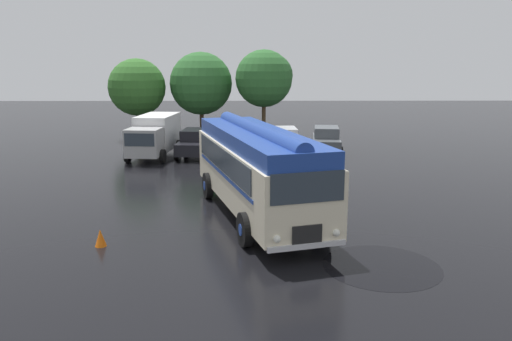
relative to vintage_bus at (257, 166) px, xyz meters
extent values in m
plane|color=black|center=(0.97, -0.50, -1.89)|extent=(120.00, 120.00, 0.00)
cube|color=beige|center=(0.00, 0.01, -0.29)|extent=(5.14, 10.30, 2.10)
cube|color=#1E3D93|center=(0.00, 0.01, 1.04)|extent=(4.89, 10.06, 0.56)
cylinder|color=#1E3D93|center=(0.00, 0.01, 1.30)|extent=(3.17, 9.30, 0.60)
cube|color=#2D3842|center=(1.13, 0.64, 0.28)|extent=(2.22, 7.71, 0.84)
cube|color=#2D3842|center=(-1.30, -0.05, 0.28)|extent=(2.22, 7.71, 0.84)
cube|color=#1E3D93|center=(1.16, 0.55, -0.26)|extent=(2.27, 7.90, 0.12)
cube|color=#1E3D93|center=(-1.27, -0.14, -0.26)|extent=(2.27, 7.90, 0.12)
cube|color=#2D3842|center=(1.37, -4.81, 0.38)|extent=(2.13, 0.64, 0.88)
cube|color=black|center=(1.37, -4.82, -0.99)|extent=(0.88, 0.30, 0.56)
cube|color=silver|center=(1.37, -4.84, -1.32)|extent=(2.31, 0.74, 0.16)
sphere|color=white|center=(2.24, -4.58, -1.02)|extent=(0.22, 0.22, 0.22)
sphere|color=white|center=(0.50, -5.07, -1.02)|extent=(0.22, 0.22, 0.22)
cylinder|color=black|center=(2.09, -2.62, -1.34)|extent=(0.57, 1.13, 1.10)
cylinder|color=#1E3D93|center=(2.09, -2.62, -1.34)|extent=(0.41, 0.46, 0.39)
cylinder|color=black|center=(-0.41, -3.33, -1.34)|extent=(0.57, 1.13, 1.10)
cylinder|color=#1E3D93|center=(-0.41, -3.33, -1.34)|extent=(0.41, 0.46, 0.39)
cylinder|color=black|center=(0.46, 3.16, -1.34)|extent=(0.57, 1.13, 1.10)
cylinder|color=#1E3D93|center=(0.46, 3.16, -1.34)|extent=(0.41, 0.46, 0.39)
cylinder|color=black|center=(-2.05, 2.45, -1.34)|extent=(0.57, 1.13, 1.10)
cylinder|color=#1E3D93|center=(-2.05, 2.45, -1.34)|extent=(0.41, 0.46, 0.39)
cube|color=black|center=(-3.65, 12.31, -1.22)|extent=(2.06, 4.33, 0.70)
cube|color=black|center=(-3.63, 12.46, -0.55)|extent=(1.68, 2.31, 0.64)
cube|color=#2D3842|center=(-2.88, 12.39, -0.55)|extent=(0.19, 1.93, 0.50)
cube|color=#2D3842|center=(-4.39, 12.52, -0.55)|extent=(0.19, 1.93, 0.50)
cylinder|color=black|center=(-2.89, 10.93, -1.57)|extent=(0.26, 0.66, 0.64)
cylinder|color=black|center=(-4.64, 11.09, -1.57)|extent=(0.26, 0.66, 0.64)
cylinder|color=black|center=(-2.66, 13.53, -1.57)|extent=(0.26, 0.66, 0.64)
cylinder|color=black|center=(-4.41, 13.68, -1.57)|extent=(0.26, 0.66, 0.64)
cube|color=#4C5156|center=(-0.78, 13.07, -1.22)|extent=(1.87, 4.26, 0.70)
cube|color=#4C5156|center=(-0.78, 13.22, -0.55)|extent=(1.58, 2.24, 0.64)
cube|color=#2D3842|center=(-0.02, 13.25, -0.55)|extent=(0.10, 1.93, 0.50)
cube|color=#2D3842|center=(-1.54, 13.19, -0.55)|extent=(0.10, 1.93, 0.50)
cylinder|color=black|center=(0.16, 11.80, -1.57)|extent=(0.23, 0.65, 0.64)
cylinder|color=black|center=(-1.60, 11.73, -1.57)|extent=(0.23, 0.65, 0.64)
cylinder|color=black|center=(0.05, 14.40, -1.57)|extent=(0.23, 0.65, 0.64)
cylinder|color=black|center=(-1.71, 14.33, -1.57)|extent=(0.23, 0.65, 0.64)
cube|color=#B7BABF|center=(1.93, 13.02, -1.22)|extent=(1.84, 4.25, 0.70)
cube|color=#B7BABF|center=(1.92, 13.17, -0.55)|extent=(1.57, 2.23, 0.64)
cube|color=#2D3842|center=(2.68, 13.20, -0.55)|extent=(0.09, 1.93, 0.50)
cube|color=#2D3842|center=(1.16, 13.15, -0.55)|extent=(0.09, 1.93, 0.50)
cylinder|color=black|center=(2.85, 11.75, -1.57)|extent=(0.22, 0.65, 0.64)
cylinder|color=black|center=(1.09, 11.69, -1.57)|extent=(0.22, 0.65, 0.64)
cylinder|color=black|center=(2.76, 14.35, -1.57)|extent=(0.22, 0.65, 0.64)
cylinder|color=black|center=(1.00, 14.29, -1.57)|extent=(0.22, 0.65, 0.64)
cube|color=#4C5156|center=(4.64, 13.40, -1.22)|extent=(2.18, 4.37, 0.70)
cube|color=#4C5156|center=(4.66, 13.55, -0.55)|extent=(1.74, 2.34, 0.64)
cube|color=#2D3842|center=(5.41, 13.46, -0.55)|extent=(0.25, 1.92, 0.50)
cube|color=#2D3842|center=(3.91, 13.63, -0.55)|extent=(0.25, 1.92, 0.50)
cylinder|color=black|center=(5.36, 12.00, -1.57)|extent=(0.27, 0.66, 0.64)
cylinder|color=black|center=(3.61, 12.21, -1.57)|extent=(0.27, 0.66, 0.64)
cylinder|color=black|center=(5.67, 14.59, -1.57)|extent=(0.27, 0.66, 0.64)
cylinder|color=black|center=(3.92, 14.79, -1.57)|extent=(0.27, 0.66, 0.64)
cube|color=silver|center=(-6.04, 13.08, -0.44)|extent=(2.38, 4.12, 2.10)
cube|color=#A4A4A4|center=(-6.33, 10.19, -0.69)|extent=(2.06, 1.92, 1.60)
cube|color=#2D3842|center=(-6.41, 9.32, -0.41)|extent=(1.69, 0.20, 0.72)
cylinder|color=black|center=(-5.28, 10.15, -1.49)|extent=(0.32, 0.82, 0.80)
cylinder|color=black|center=(-7.35, 10.36, -1.49)|extent=(0.32, 0.82, 0.80)
cylinder|color=black|center=(-4.93, 13.70, -1.49)|extent=(0.32, 0.82, 0.80)
cylinder|color=black|center=(-7.00, 13.91, -1.49)|extent=(0.32, 0.82, 0.80)
cylinder|color=#4C3823|center=(-8.71, 19.70, -0.75)|extent=(0.33, 0.33, 2.30)
sphere|color=#336B28|center=(-8.71, 19.70, 2.00)|extent=(4.26, 4.26, 4.26)
sphere|color=#336B28|center=(-8.39, 19.38, 2.02)|extent=(2.67, 2.67, 2.67)
cylinder|color=#4C3823|center=(-3.99, 20.36, -0.71)|extent=(0.32, 0.32, 2.37)
sphere|color=#2D662D|center=(-3.99, 20.36, 2.25)|extent=(4.74, 4.74, 4.74)
sphere|color=#2D662D|center=(-3.51, 20.08, 2.57)|extent=(2.74, 2.74, 2.74)
cylinder|color=#4C3823|center=(0.78, 19.38, -0.41)|extent=(0.30, 0.30, 2.96)
sphere|color=#2D662D|center=(0.78, 19.38, 2.65)|extent=(4.23, 4.23, 4.23)
sphere|color=#2D662D|center=(1.31, 19.39, 2.87)|extent=(3.24, 3.24, 3.24)
cone|color=orange|center=(-4.94, -3.27, -1.62)|extent=(0.36, 0.36, 0.55)
cylinder|color=black|center=(3.48, -4.98, -1.89)|extent=(3.33, 3.33, 0.01)
camera|label=1|loc=(-0.23, -18.17, 3.73)|focal=35.00mm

